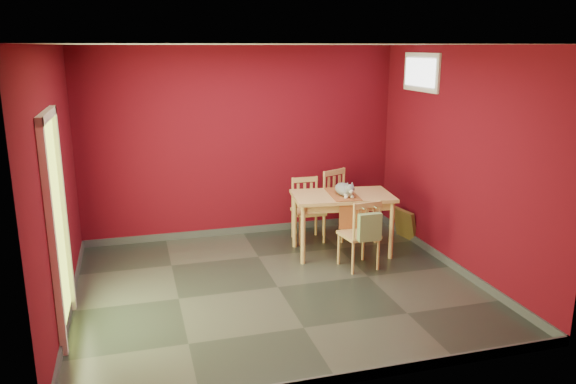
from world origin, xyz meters
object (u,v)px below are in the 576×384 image
object	(u,v)px
chair_far_right	(341,203)
cat	(344,187)
tote_bag	(370,227)
chair_far_left	(307,209)
picture_frame	(405,224)
chair_near	(361,233)
dining_table	(342,202)

from	to	relation	value
chair_far_right	cat	xyz separation A→B (m)	(-0.23, -0.71, 0.43)
tote_bag	chair_far_left	bearing A→B (deg)	102.51
tote_bag	picture_frame	xyz separation A→B (m)	(1.04, 1.07, -0.39)
chair_near	cat	xyz separation A→B (m)	(-0.02, 0.53, 0.46)
chair_far_right	tote_bag	distance (m)	1.47
chair_far_left	chair_near	xyz separation A→B (m)	(0.30, -1.21, 0.00)
chair_far_left	chair_far_right	world-z (taller)	chair_far_right
dining_table	picture_frame	world-z (taller)	dining_table
dining_table	tote_bag	world-z (taller)	tote_bag
dining_table	picture_frame	distance (m)	1.22
tote_bag	cat	xyz separation A→B (m)	(-0.04, 0.74, 0.31)
dining_table	cat	bearing A→B (deg)	-85.19
dining_table	picture_frame	xyz separation A→B (m)	(1.08, 0.28, -0.49)
chair_far_right	picture_frame	xyz separation A→B (m)	(0.85, -0.38, -0.28)
dining_table	cat	size ratio (longest dim) A/B	3.08
chair_far_right	cat	bearing A→B (deg)	-108.27
dining_table	chair_near	bearing A→B (deg)	-87.70
cat	picture_frame	bearing A→B (deg)	20.79
chair_near	tote_bag	xyz separation A→B (m)	(0.02, -0.21, 0.15)
chair_near	cat	distance (m)	0.70
tote_bag	chair_near	bearing A→B (deg)	95.00
chair_near	picture_frame	xyz separation A→B (m)	(1.06, 0.86, -0.24)
chair_far_left	chair_far_right	size ratio (longest dim) A/B	0.92
chair_far_left	chair_far_right	bearing A→B (deg)	2.72
chair_far_left	cat	distance (m)	0.87
chair_near	cat	world-z (taller)	cat
chair_far_right	chair_far_left	bearing A→B (deg)	-177.28
tote_bag	cat	size ratio (longest dim) A/B	0.91
chair_far_right	picture_frame	world-z (taller)	chair_far_right
chair_far_left	cat	bearing A→B (deg)	-67.79
cat	chair_near	bearing A→B (deg)	-84.04
dining_table	picture_frame	size ratio (longest dim) A/B	3.07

